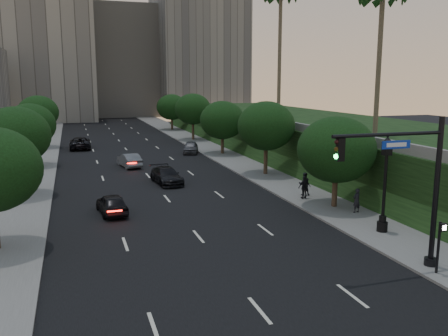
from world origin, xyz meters
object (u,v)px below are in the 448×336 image
object	(u,v)px
sedan_mid_left	(129,160)
pedestrian_c	(304,187)
street_lamp	(385,188)
traffic_signal_mast	(416,192)
pedestrian_a	(357,200)
sedan_far_right	(191,147)
pedestrian_b	(304,184)
sedan_far_left	(80,143)
sedan_near_right	(167,176)
sedan_near_left	(112,204)

from	to	relation	value
sedan_mid_left	pedestrian_c	size ratio (longest dim) A/B	2.57
street_lamp	traffic_signal_mast	bearing A→B (deg)	-112.74
street_lamp	pedestrian_a	xyz separation A→B (m)	(0.81, 3.83, -1.69)
sedan_far_right	pedestrian_b	distance (m)	23.80
street_lamp	pedestrian_a	size ratio (longest dim) A/B	3.55
sedan_far_left	pedestrian_a	size ratio (longest dim) A/B	3.45
sedan_mid_left	pedestrian_b	distance (m)	19.79
sedan_far_right	pedestrian_b	bearing A→B (deg)	-66.06
sedan_mid_left	sedan_near_right	world-z (taller)	sedan_mid_left
sedan_far_left	sedan_far_right	world-z (taller)	sedan_far_left
sedan_near_left	sedan_far_left	world-z (taller)	sedan_far_left
pedestrian_c	sedan_mid_left	bearing A→B (deg)	-62.24
sedan_mid_left	sedan_far_left	world-z (taller)	sedan_far_left
sedan_far_right	pedestrian_c	xyz separation A→B (m)	(2.36, -24.57, 0.26)
sedan_far_right	pedestrian_c	size ratio (longest dim) A/B	2.53
sedan_near_right	pedestrian_a	size ratio (longest dim) A/B	2.97
sedan_near_left	pedestrian_b	size ratio (longest dim) A/B	2.31
street_lamp	pedestrian_b	size ratio (longest dim) A/B	3.29
traffic_signal_mast	sedan_near_left	size ratio (longest dim) A/B	1.77
sedan_mid_left	pedestrian_c	distance (m)	20.33
traffic_signal_mast	sedan_mid_left	distance (m)	32.01
sedan_near_right	pedestrian_b	size ratio (longest dim) A/B	2.75
sedan_mid_left	sedan_far_left	xyz separation A→B (m)	(-4.39, 14.84, 0.06)
traffic_signal_mast	pedestrian_a	size ratio (longest dim) A/B	4.42
sedan_mid_left	sedan_near_right	size ratio (longest dim) A/B	0.90
pedestrian_a	pedestrian_b	bearing A→B (deg)	-92.73
street_lamp	sedan_far_left	bearing A→B (deg)	110.94
traffic_signal_mast	pedestrian_c	world-z (taller)	traffic_signal_mast
sedan_near_right	sedan_near_left	bearing A→B (deg)	-128.64
pedestrian_b	sedan_near_right	bearing A→B (deg)	-26.72
sedan_mid_left	pedestrian_a	size ratio (longest dim) A/B	2.67
pedestrian_b	sedan_far_left	bearing A→B (deg)	-49.56
traffic_signal_mast	pedestrian_a	bearing A→B (deg)	71.80
sedan_far_left	pedestrian_b	world-z (taller)	pedestrian_b
traffic_signal_mast	sedan_mid_left	size ratio (longest dim) A/B	1.65
traffic_signal_mast	sedan_mid_left	world-z (taller)	traffic_signal_mast
pedestrian_c	sedan_far_right	bearing A→B (deg)	-87.63
pedestrian_c	sedan_near_left	bearing A→B (deg)	-5.83
street_lamp	sedan_mid_left	size ratio (longest dim) A/B	1.33
sedan_near_left	pedestrian_b	world-z (taller)	pedestrian_b
sedan_far_right	pedestrian_a	distance (m)	29.18
sedan_far_left	pedestrian_a	distance (m)	40.11
sedan_mid_left	sedan_near_left	bearing A→B (deg)	69.25
pedestrian_b	sedan_near_left	bearing A→B (deg)	15.65
street_lamp	sedan_near_left	world-z (taller)	street_lamp
sedan_mid_left	pedestrian_b	size ratio (longest dim) A/B	2.48
traffic_signal_mast	pedestrian_b	bearing A→B (deg)	82.39
sedan_near_right	street_lamp	bearing A→B (deg)	-67.73
traffic_signal_mast	pedestrian_c	distance (m)	13.47
sedan_mid_left	pedestrian_c	bearing A→B (deg)	110.51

